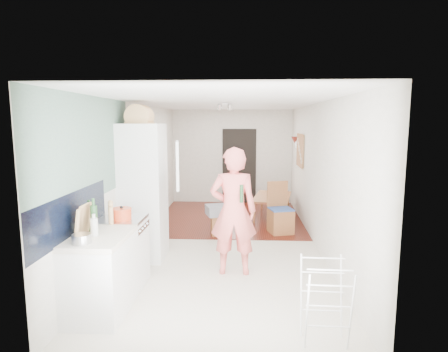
# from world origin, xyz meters

# --- Properties ---
(room_shell) EXTENTS (3.20, 7.00, 2.50)m
(room_shell) POSITION_xyz_m (0.00, 0.00, 1.25)
(room_shell) COLOR silver
(room_shell) RESTS_ON ground
(floor) EXTENTS (3.20, 7.00, 0.01)m
(floor) POSITION_xyz_m (0.00, 0.00, 0.00)
(floor) COLOR beige
(floor) RESTS_ON ground
(wood_floor_overlay) EXTENTS (3.20, 3.30, 0.01)m
(wood_floor_overlay) POSITION_xyz_m (0.00, 1.85, 0.01)
(wood_floor_overlay) COLOR #5D1B11
(wood_floor_overlay) RESTS_ON room_shell
(sage_wall_panel) EXTENTS (0.02, 3.00, 1.30)m
(sage_wall_panel) POSITION_xyz_m (-1.59, -2.00, 1.85)
(sage_wall_panel) COLOR slate
(sage_wall_panel) RESTS_ON room_shell
(tile_splashback) EXTENTS (0.02, 1.90, 0.50)m
(tile_splashback) POSITION_xyz_m (-1.59, -2.55, 1.15)
(tile_splashback) COLOR black
(tile_splashback) RESTS_ON room_shell
(doorway_recess) EXTENTS (0.90, 0.04, 2.00)m
(doorway_recess) POSITION_xyz_m (0.20, 3.48, 1.00)
(doorway_recess) COLOR black
(doorway_recess) RESTS_ON room_shell
(base_cabinet) EXTENTS (0.60, 0.90, 0.86)m
(base_cabinet) POSITION_xyz_m (-1.30, -2.55, 0.43)
(base_cabinet) COLOR white
(base_cabinet) RESTS_ON room_shell
(worktop) EXTENTS (0.62, 0.92, 0.06)m
(worktop) POSITION_xyz_m (-1.30, -2.55, 0.89)
(worktop) COLOR beige
(worktop) RESTS_ON room_shell
(range_cooker) EXTENTS (0.60, 0.60, 0.88)m
(range_cooker) POSITION_xyz_m (-1.30, -1.80, 0.44)
(range_cooker) COLOR white
(range_cooker) RESTS_ON room_shell
(cooker_top) EXTENTS (0.60, 0.60, 0.04)m
(cooker_top) POSITION_xyz_m (-1.30, -1.80, 0.90)
(cooker_top) COLOR silver
(cooker_top) RESTS_ON room_shell
(fridge_housing) EXTENTS (0.66, 0.66, 2.15)m
(fridge_housing) POSITION_xyz_m (-1.27, -0.78, 1.07)
(fridge_housing) COLOR white
(fridge_housing) RESTS_ON room_shell
(fridge_door) EXTENTS (0.14, 0.56, 0.70)m
(fridge_door) POSITION_xyz_m (-0.66, -1.08, 1.55)
(fridge_door) COLOR white
(fridge_door) RESTS_ON room_shell
(fridge_interior) EXTENTS (0.02, 0.52, 0.66)m
(fridge_interior) POSITION_xyz_m (-0.96, -0.78, 1.55)
(fridge_interior) COLOR white
(fridge_interior) RESTS_ON room_shell
(pinboard) EXTENTS (0.03, 0.90, 0.70)m
(pinboard) POSITION_xyz_m (1.58, 1.90, 1.55)
(pinboard) COLOR tan
(pinboard) RESTS_ON room_shell
(pinboard_frame) EXTENTS (0.00, 0.94, 0.74)m
(pinboard_frame) POSITION_xyz_m (1.57, 1.90, 1.55)
(pinboard_frame) COLOR #A95B38
(pinboard_frame) RESTS_ON room_shell
(wall_sconce) EXTENTS (0.18, 0.18, 0.16)m
(wall_sconce) POSITION_xyz_m (1.54, 2.55, 1.75)
(wall_sconce) COLOR maroon
(wall_sconce) RESTS_ON room_shell
(person) EXTENTS (0.80, 0.54, 2.16)m
(person) POSITION_xyz_m (0.17, -1.32, 1.08)
(person) COLOR #F36C66
(person) RESTS_ON floor
(dining_table) EXTENTS (0.87, 1.30, 0.42)m
(dining_table) POSITION_xyz_m (1.01, 1.94, 0.21)
(dining_table) COLOR #A95B38
(dining_table) RESTS_ON floor
(dining_chair) EXTENTS (0.52, 0.52, 1.01)m
(dining_chair) POSITION_xyz_m (1.05, 0.68, 0.51)
(dining_chair) COLOR #A95B38
(dining_chair) RESTS_ON floor
(stool) EXTENTS (0.35, 0.35, 0.40)m
(stool) POSITION_xyz_m (-0.15, 0.51, 0.20)
(stool) COLOR #A95B38
(stool) RESTS_ON floor
(grey_drape) EXTENTS (0.53, 0.53, 0.19)m
(grey_drape) POSITION_xyz_m (-0.18, 0.51, 0.49)
(grey_drape) COLOR slate
(grey_drape) RESTS_ON stool
(drying_rack) EXTENTS (0.44, 0.40, 0.84)m
(drying_rack) POSITION_xyz_m (1.12, -3.02, 0.42)
(drying_rack) COLOR white
(drying_rack) RESTS_ON floor
(bread_bin) EXTENTS (0.46, 0.44, 0.21)m
(bread_bin) POSITION_xyz_m (-1.29, -0.76, 2.25)
(bread_bin) COLOR tan
(bread_bin) RESTS_ON fridge_housing
(red_casserole) EXTENTS (0.31, 0.31, 0.15)m
(red_casserole) POSITION_xyz_m (-1.26, -1.88, 1.00)
(red_casserole) COLOR #DB4823
(red_casserole) RESTS_ON cooker_top
(steel_pan) EXTENTS (0.22, 0.22, 0.10)m
(steel_pan) POSITION_xyz_m (-1.36, -2.85, 0.97)
(steel_pan) COLOR silver
(steel_pan) RESTS_ON worktop
(held_bottle) EXTENTS (0.05, 0.05, 0.25)m
(held_bottle) POSITION_xyz_m (0.29, -1.43, 1.19)
(held_bottle) COLOR #1E4421
(held_bottle) RESTS_ON person
(bottle_a) EXTENTS (0.09, 0.09, 0.33)m
(bottle_a) POSITION_xyz_m (-1.36, -2.51, 1.08)
(bottle_a) COLOR #1E4421
(bottle_a) RESTS_ON worktop
(bottle_b) EXTENTS (0.07, 0.07, 0.30)m
(bottle_b) POSITION_xyz_m (-1.46, -2.40, 1.07)
(bottle_b) COLOR #1E4421
(bottle_b) RESTS_ON worktop
(bottle_c) EXTENTS (0.10, 0.10, 0.20)m
(bottle_c) POSITION_xyz_m (-1.34, -2.58, 1.02)
(bottle_c) COLOR silver
(bottle_c) RESTS_ON worktop
(pepper_mill_front) EXTENTS (0.06, 0.06, 0.21)m
(pepper_mill_front) POSITION_xyz_m (-1.32, -2.09, 1.03)
(pepper_mill_front) COLOR tan
(pepper_mill_front) RESTS_ON worktop
(pepper_mill_back) EXTENTS (0.06, 0.06, 0.22)m
(pepper_mill_back) POSITION_xyz_m (-1.35, -2.02, 1.03)
(pepper_mill_back) COLOR tan
(pepper_mill_back) RESTS_ON worktop
(chopping_boards) EXTENTS (0.08, 0.27, 0.36)m
(chopping_boards) POSITION_xyz_m (-1.44, -2.61, 1.10)
(chopping_boards) COLOR tan
(chopping_boards) RESTS_ON worktop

